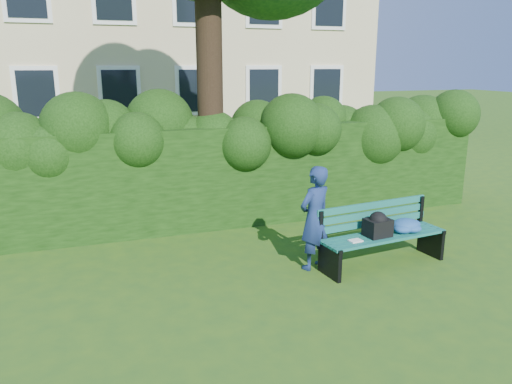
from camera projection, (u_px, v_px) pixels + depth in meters
name	position (u px, v px, depth m)	size (l,w,h in m)	color
ground	(270.00, 264.00, 7.36)	(80.00, 80.00, 0.00)	#2B551A
hedge	(227.00, 174.00, 9.14)	(10.00, 1.00, 1.80)	black
park_bench	(386.00, 231.00, 7.26)	(1.99, 0.76, 0.89)	#115554
man_reading	(315.00, 218.00, 7.04)	(0.55, 0.36, 1.50)	navy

